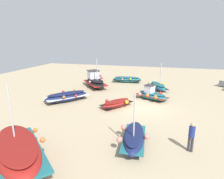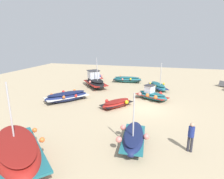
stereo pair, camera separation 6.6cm
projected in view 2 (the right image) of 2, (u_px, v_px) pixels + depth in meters
name	position (u px, v px, depth m)	size (l,w,h in m)	color
ground_plane	(145.00, 108.00, 16.85)	(51.84, 51.84, 0.00)	tan
fishing_boat_0	(17.00, 152.00, 9.10)	(4.82, 5.09, 4.06)	maroon
fishing_boat_1	(133.00, 138.00, 10.88)	(3.59, 1.84, 3.28)	navy
fishing_boat_2	(97.00, 77.00, 28.11)	(3.33, 2.78, 3.33)	#2D4C9E
fishing_boat_3	(158.00, 86.00, 22.98)	(3.86, 2.63, 3.32)	#1E6670
fishing_boat_4	(152.00, 95.00, 19.14)	(2.84, 3.55, 1.48)	#1E6670
fishing_boat_5	(117.00, 103.00, 17.05)	(3.23, 2.77, 0.70)	maroon
fishing_boat_6	(67.00, 96.00, 18.62)	(4.29, 4.01, 0.92)	navy
fishing_boat_7	(95.00, 82.00, 23.94)	(4.55, 4.21, 3.07)	black
fishing_boat_8	(127.00, 79.00, 26.65)	(1.92, 4.05, 0.80)	#1E6670
person_walking	(191.00, 135.00, 10.10)	(0.32, 0.32, 1.69)	#2D2D38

